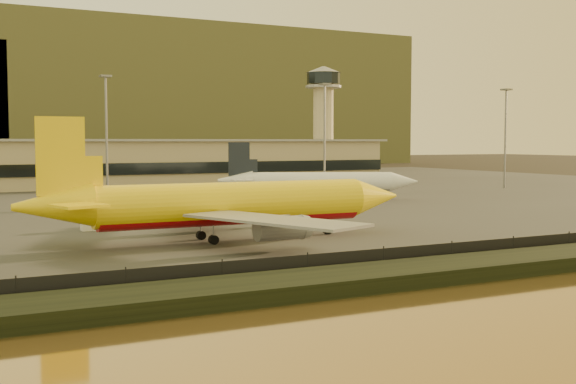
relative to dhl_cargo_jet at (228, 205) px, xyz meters
name	(u,v)px	position (x,y,z in m)	size (l,w,h in m)	color
ground	(362,251)	(10.87, -13.07, -4.60)	(900.00, 900.00, 0.00)	black
embankment	(463,268)	(10.87, -30.07, -3.90)	(320.00, 7.00, 1.40)	black
tarmac	(136,194)	(10.87, 81.93, -4.50)	(320.00, 220.00, 0.20)	#2D2D2D
perimeter_fence	(435,255)	(10.87, -26.07, -3.30)	(300.00, 0.05, 2.20)	black
terminal_building	(49,165)	(-3.65, 112.48, 1.64)	(202.00, 25.00, 12.60)	tan
control_tower	(323,111)	(80.87, 117.93, 17.06)	(11.20, 11.20, 35.50)	tan
apron_light_masts	(230,125)	(25.87, 61.93, 11.10)	(152.20, 12.20, 25.40)	slate
dhl_cargo_jet	(228,205)	(0.00, 0.00, 0.00)	(49.20, 48.36, 14.74)	yellow
white_narrowbody_jet	(318,183)	(39.53, 47.69, -0.87)	(38.92, 36.81, 11.84)	white
gse_vehicle_yellow	(282,220)	(12.85, 10.87, -3.63)	(3.43, 1.54, 1.54)	yellow
gse_vehicle_white	(97,223)	(-11.82, 17.82, -3.43)	(4.30, 1.94, 1.94)	white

